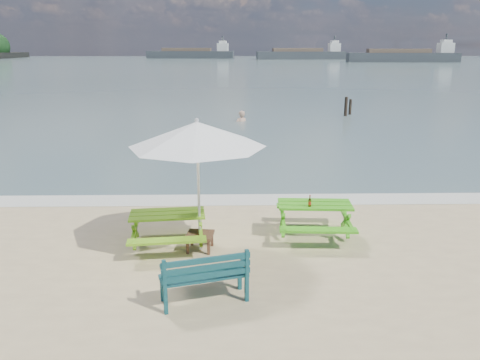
{
  "coord_description": "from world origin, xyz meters",
  "views": [
    {
      "loc": [
        0.12,
        -6.82,
        3.84
      ],
      "look_at": [
        0.31,
        3.0,
        1.0
      ],
      "focal_mm": 35.0,
      "sensor_mm": 36.0,
      "label": 1
    }
  ],
  "objects_px": {
    "swimmer": "(241,128)",
    "patio_umbrella": "(197,134)",
    "picnic_table_right": "(314,220)",
    "park_bench": "(204,286)",
    "beer_bottle": "(310,203)",
    "side_table": "(200,241)",
    "picnic_table_left": "(168,230)"
  },
  "relations": [
    {
      "from": "picnic_table_left",
      "to": "swimmer",
      "type": "height_order",
      "value": "picnic_table_left"
    },
    {
      "from": "picnic_table_right",
      "to": "beer_bottle",
      "type": "relative_size",
      "value": 7.34
    },
    {
      "from": "picnic_table_left",
      "to": "beer_bottle",
      "type": "distance_m",
      "value": 2.88
    },
    {
      "from": "swimmer",
      "to": "patio_umbrella",
      "type": "bearing_deg",
      "value": -94.15
    },
    {
      "from": "park_bench",
      "to": "patio_umbrella",
      "type": "distance_m",
      "value": 2.78
    },
    {
      "from": "picnic_table_right",
      "to": "park_bench",
      "type": "xyz_separation_m",
      "value": [
        -2.14,
        -2.55,
        -0.09
      ]
    },
    {
      "from": "park_bench",
      "to": "patio_umbrella",
      "type": "xyz_separation_m",
      "value": [
        -0.19,
        1.9,
        2.03
      ]
    },
    {
      "from": "side_table",
      "to": "beer_bottle",
      "type": "height_order",
      "value": "beer_bottle"
    },
    {
      "from": "picnic_table_right",
      "to": "beer_bottle",
      "type": "bearing_deg",
      "value": -126.47
    },
    {
      "from": "beer_bottle",
      "to": "swimmer",
      "type": "xyz_separation_m",
      "value": [
        -1.03,
        15.51,
        -1.17
      ]
    },
    {
      "from": "side_table",
      "to": "patio_umbrella",
      "type": "distance_m",
      "value": 2.11
    },
    {
      "from": "beer_bottle",
      "to": "park_bench",
      "type": "bearing_deg",
      "value": -130.39
    },
    {
      "from": "picnic_table_right",
      "to": "patio_umbrella",
      "type": "xyz_separation_m",
      "value": [
        -2.33,
        -0.65,
        1.94
      ]
    },
    {
      "from": "beer_bottle",
      "to": "picnic_table_right",
      "type": "bearing_deg",
      "value": 53.53
    },
    {
      "from": "park_bench",
      "to": "side_table",
      "type": "xyz_separation_m",
      "value": [
        -0.19,
        1.9,
        -0.08
      ]
    },
    {
      "from": "park_bench",
      "to": "side_table",
      "type": "distance_m",
      "value": 1.91
    },
    {
      "from": "picnic_table_right",
      "to": "patio_umbrella",
      "type": "relative_size",
      "value": 0.62
    },
    {
      "from": "patio_umbrella",
      "to": "beer_bottle",
      "type": "bearing_deg",
      "value": 11.76
    },
    {
      "from": "patio_umbrella",
      "to": "picnic_table_left",
      "type": "bearing_deg",
      "value": 162.87
    },
    {
      "from": "picnic_table_left",
      "to": "side_table",
      "type": "relative_size",
      "value": 3.09
    },
    {
      "from": "park_bench",
      "to": "picnic_table_left",
      "type": "bearing_deg",
      "value": 111.51
    },
    {
      "from": "park_bench",
      "to": "swimmer",
      "type": "bearing_deg",
      "value": 86.89
    },
    {
      "from": "picnic_table_right",
      "to": "park_bench",
      "type": "height_order",
      "value": "park_bench"
    },
    {
      "from": "swimmer",
      "to": "picnic_table_left",
      "type": "bearing_deg",
      "value": -96.5
    },
    {
      "from": "picnic_table_right",
      "to": "beer_bottle",
      "type": "height_order",
      "value": "beer_bottle"
    },
    {
      "from": "beer_bottle",
      "to": "swimmer",
      "type": "relative_size",
      "value": 0.13
    },
    {
      "from": "picnic_table_left",
      "to": "swimmer",
      "type": "bearing_deg",
      "value": 83.5
    },
    {
      "from": "picnic_table_right",
      "to": "beer_bottle",
      "type": "distance_m",
      "value": 0.51
    },
    {
      "from": "patio_umbrella",
      "to": "park_bench",
      "type": "bearing_deg",
      "value": -84.36
    },
    {
      "from": "side_table",
      "to": "swimmer",
      "type": "height_order",
      "value": "swimmer"
    },
    {
      "from": "picnic_table_left",
      "to": "picnic_table_right",
      "type": "height_order",
      "value": "picnic_table_right"
    },
    {
      "from": "side_table",
      "to": "park_bench",
      "type": "bearing_deg",
      "value": -84.36
    }
  ]
}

